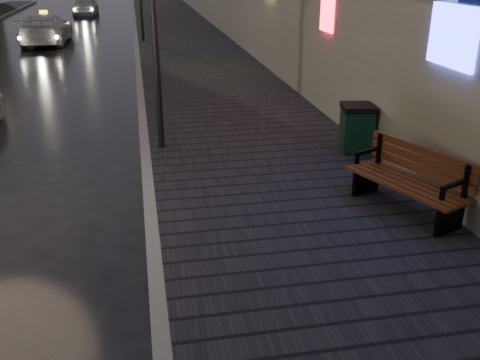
# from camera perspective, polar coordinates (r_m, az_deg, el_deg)

# --- Properties ---
(ground) EXTENTS (120.00, 120.00, 0.00)m
(ground) POSITION_cam_1_polar(r_m,az_deg,el_deg) (6.41, -22.56, -16.68)
(ground) COLOR black
(ground) RESTS_ON ground
(sidewalk) EXTENTS (4.60, 58.00, 0.15)m
(sidewalk) POSITION_cam_1_polar(r_m,az_deg,el_deg) (26.28, -5.60, 14.23)
(sidewalk) COLOR black
(sidewalk) RESTS_ON ground
(curb) EXTENTS (0.20, 58.00, 0.15)m
(curb) POSITION_cam_1_polar(r_m,az_deg,el_deg) (26.17, -10.99, 13.90)
(curb) COLOR slate
(curb) RESTS_ON ground
(bench) EXTENTS (1.40, 2.14, 1.04)m
(bench) POSITION_cam_1_polar(r_m,az_deg,el_deg) (8.76, 17.71, 0.02)
(bench) COLOR black
(bench) RESTS_ON sidewalk
(trash_bin) EXTENTS (0.75, 0.75, 0.99)m
(trash_bin) POSITION_cam_1_polar(r_m,az_deg,el_deg) (11.27, 12.34, 5.47)
(trash_bin) COLOR black
(trash_bin) RESTS_ON sidewalk
(taxi_mid) EXTENTS (2.15, 4.95, 1.42)m
(taxi_mid) POSITION_cam_1_polar(r_m,az_deg,el_deg) (28.26, -20.02, 14.91)
(taxi_mid) COLOR silver
(taxi_mid) RESTS_ON ground
(car_far) EXTENTS (1.70, 4.10, 1.39)m
(car_far) POSITION_cam_1_polar(r_m,az_deg,el_deg) (41.52, -16.18, 17.42)
(car_far) COLOR #ABACB3
(car_far) RESTS_ON ground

